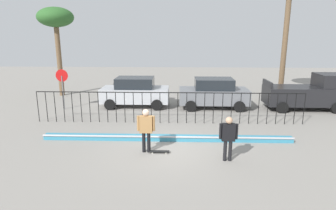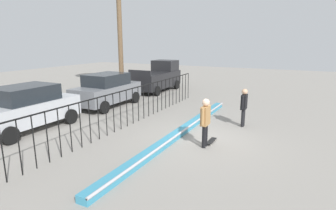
% 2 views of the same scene
% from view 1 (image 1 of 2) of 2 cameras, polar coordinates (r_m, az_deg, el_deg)
% --- Properties ---
extents(ground_plane, '(60.00, 60.00, 0.00)m').
position_cam_1_polar(ground_plane, '(11.96, -0.40, -8.66)').
color(ground_plane, gray).
extents(bowl_coping_ledge, '(11.00, 0.40, 0.27)m').
position_cam_1_polar(bowl_coping_ledge, '(12.79, -0.22, -6.53)').
color(bowl_coping_ledge, teal).
rests_on(bowl_coping_ledge, ground).
extents(perimeter_fence, '(14.04, 0.04, 1.66)m').
position_cam_1_polar(perimeter_fence, '(15.00, 0.17, 0.20)').
color(perimeter_fence, black).
rests_on(perimeter_fence, ground).
extents(skateboarder, '(0.71, 0.27, 1.77)m').
position_cam_1_polar(skateboarder, '(11.31, -4.39, -4.31)').
color(skateboarder, black).
rests_on(skateboarder, ground).
extents(skateboard, '(0.80, 0.20, 0.07)m').
position_cam_1_polar(skateboard, '(11.54, -1.74, -9.21)').
color(skateboard, black).
rests_on(skateboard, ground).
extents(camera_operator, '(0.69, 0.26, 1.70)m').
position_cam_1_polar(camera_operator, '(10.75, 11.92, -5.80)').
color(camera_operator, black).
rests_on(camera_operator, ground).
extents(parked_car_silver, '(4.30, 2.12, 1.90)m').
position_cam_1_polar(parked_car_silver, '(18.65, -6.53, 2.64)').
color(parked_car_silver, '#B7BABF').
rests_on(parked_car_silver, ground).
extents(parked_car_gray, '(4.30, 2.12, 1.90)m').
position_cam_1_polar(parked_car_gray, '(18.36, 9.04, 2.37)').
color(parked_car_gray, slate).
rests_on(parked_car_gray, ground).
extents(pickup_truck, '(4.70, 2.12, 2.24)m').
position_cam_1_polar(pickup_truck, '(19.78, 26.04, 2.14)').
color(pickup_truck, black).
rests_on(pickup_truck, ground).
extents(stop_sign, '(0.76, 0.07, 2.50)m').
position_cam_1_polar(stop_sign, '(18.89, -20.25, 3.99)').
color(stop_sign, slate).
rests_on(stop_sign, ground).
extents(palm_tree_short, '(2.60, 2.60, 6.51)m').
position_cam_1_polar(palm_tree_short, '(23.21, -21.43, 15.45)').
color(palm_tree_short, brown).
rests_on(palm_tree_short, ground).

